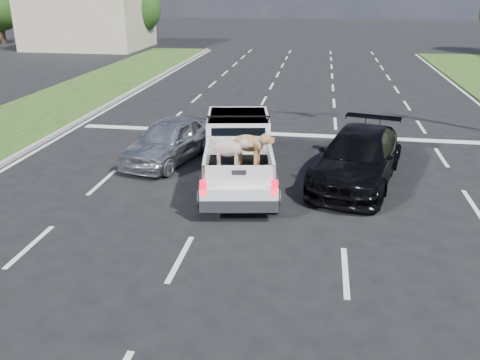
{
  "coord_description": "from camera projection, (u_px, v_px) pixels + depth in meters",
  "views": [
    {
      "loc": [
        1.02,
        -9.27,
        5.54
      ],
      "look_at": [
        -0.76,
        2.0,
        1.11
      ],
      "focal_mm": 38.0,
      "sensor_mm": 36.0,
      "label": 1
    }
  ],
  "objects": [
    {
      "name": "tree_far_c",
      "position": [
        138.0,
        10.0,
        46.82
      ],
      "size": [
        4.2,
        4.2,
        5.4
      ],
      "color": "#332114",
      "rests_on": "ground"
    },
    {
      "name": "black_coupe",
      "position": [
        358.0,
        157.0,
        14.93
      ],
      "size": [
        3.32,
        5.59,
        1.52
      ],
      "primitive_type": "imported",
      "rotation": [
        0.0,
        0.0,
        -0.24
      ],
      "color": "black",
      "rests_on": "ground"
    },
    {
      "name": "building_left",
      "position": [
        89.0,
        23.0,
        45.95
      ],
      "size": [
        10.0,
        8.0,
        4.4
      ],
      "primitive_type": "cube",
      "color": "tan",
      "rests_on": "ground"
    },
    {
      "name": "road_markings",
      "position": [
        284.0,
        163.0,
        16.73
      ],
      "size": [
        17.75,
        60.0,
        0.01
      ],
      "color": "silver",
      "rests_on": "ground"
    },
    {
      "name": "curb_left",
      "position": [
        21.0,
        153.0,
        17.51
      ],
      "size": [
        0.15,
        60.0,
        0.14
      ],
      "primitive_type": "cube",
      "color": "gray",
      "rests_on": "ground"
    },
    {
      "name": "tree_far_b",
      "position": [
        57.0,
        9.0,
        47.99
      ],
      "size": [
        4.2,
        4.2,
        5.4
      ],
      "color": "#332114",
      "rests_on": "ground"
    },
    {
      "name": "pickup_truck",
      "position": [
        238.0,
        152.0,
        14.85
      ],
      "size": [
        2.78,
        5.62,
        2.02
      ],
      "rotation": [
        0.0,
        0.0,
        0.17
      ],
      "color": "black",
      "rests_on": "ground"
    },
    {
      "name": "ground",
      "position": [
        261.0,
        265.0,
        10.69
      ],
      "size": [
        160.0,
        160.0,
        0.0
      ],
      "primitive_type": "plane",
      "color": "black",
      "rests_on": "ground"
    },
    {
      "name": "silver_sedan",
      "position": [
        169.0,
        140.0,
        16.76
      ],
      "size": [
        2.7,
        4.47,
        1.42
      ],
      "primitive_type": "imported",
      "rotation": [
        0.0,
        0.0,
        -0.26
      ],
      "color": "#B2B6BA",
      "rests_on": "ground"
    }
  ]
}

